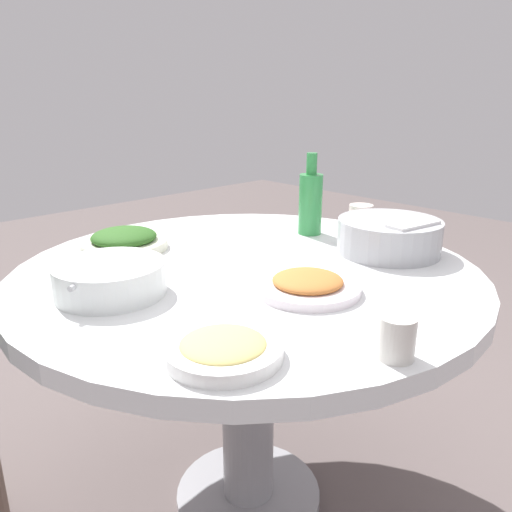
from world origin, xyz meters
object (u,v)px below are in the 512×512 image
dish_noodles (223,348)px  tea_cup_far (361,216)px  tea_cup_near (397,337)px  round_dining_table (247,315)px  rice_bowl (389,235)px  green_bottle (310,202)px  soup_bowl (110,279)px  dish_tofu_braise (308,285)px  dish_greens (124,241)px

dish_noodles → tea_cup_far: (-0.34, 0.87, 0.02)m
tea_cup_near → tea_cup_far: bearing=128.9°
round_dining_table → rice_bowl: rice_bowl is taller
green_bottle → tea_cup_far: (0.07, 0.18, -0.06)m
rice_bowl → green_bottle: green_bottle is taller
green_bottle → tea_cup_near: size_ratio=3.32×
round_dining_table → tea_cup_near: 0.55m
dish_noodles → tea_cup_near: bearing=45.9°
soup_bowl → dish_noodles: bearing=-0.8°
dish_tofu_braise → tea_cup_far: (-0.25, 0.55, 0.02)m
rice_bowl → tea_cup_far: bearing=141.0°
round_dining_table → soup_bowl: soup_bowl is taller
soup_bowl → tea_cup_near: size_ratio=3.21×
dish_tofu_braise → dish_noodles: bearing=-73.9°
soup_bowl → dish_tofu_braise: 0.43m
round_dining_table → tea_cup_near: size_ratio=15.57×
round_dining_table → rice_bowl: 0.44m
rice_bowl → tea_cup_far: 0.27m
dish_greens → dish_tofu_braise: bearing=12.6°
tea_cup_far → round_dining_table: bearing=-86.6°
dish_noodles → tea_cup_near: (0.20, 0.21, 0.02)m
dish_greens → tea_cup_near: size_ratio=3.20×
green_bottle → dish_noodles: bearing=-59.9°
dish_noodles → tea_cup_near: tea_cup_near is taller
rice_bowl → dish_noodles: rice_bowl is taller
dish_greens → tea_cup_near: 0.86m
dish_tofu_braise → round_dining_table: bearing=175.6°
round_dining_table → dish_greens: size_ratio=4.86×
soup_bowl → green_bottle: 0.70m
dish_noodles → dish_tofu_braise: bearing=106.1°
rice_bowl → dish_noodles: (0.13, -0.70, -0.03)m
soup_bowl → green_bottle: (-0.02, 0.69, 0.07)m
soup_bowl → green_bottle: size_ratio=0.97×
tea_cup_far → green_bottle: bearing=-110.5°
green_bottle → tea_cup_near: (0.60, -0.49, -0.06)m
tea_cup_near → rice_bowl: bearing=123.3°
round_dining_table → dish_tofu_braise: dish_tofu_braise is taller
dish_greens → dish_noodles: dish_greens is taller
soup_bowl → tea_cup_far: size_ratio=3.13×
round_dining_table → dish_noodles: 0.48m
soup_bowl → dish_tofu_braise: (0.29, 0.32, -0.02)m
tea_cup_near → round_dining_table: bearing=165.1°
soup_bowl → dish_greens: (-0.27, 0.19, -0.01)m
dish_tofu_braise → tea_cup_far: size_ratio=3.06×
rice_bowl → soup_bowl: 0.74m
rice_bowl → soup_bowl: rice_bowl is taller
round_dining_table → dish_noodles: size_ratio=5.79×
rice_bowl → green_bottle: bearing=-179.0°
rice_bowl → dish_tofu_braise: rice_bowl is taller
round_dining_table → green_bottle: bearing=105.2°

